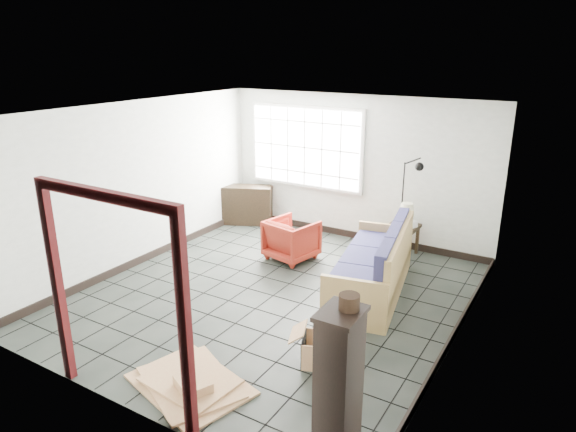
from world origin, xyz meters
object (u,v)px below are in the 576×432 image
Objects in this scene: armchair at (292,237)px; side_table at (403,230)px; tall_shelf at (338,394)px; futon_sofa at (376,269)px.

armchair is 1.88m from side_table.
tall_shelf is at bearing -77.13° from side_table.
armchair reaches higher than side_table.
tall_shelf is (2.62, -3.71, 0.39)m from armchair.
tall_shelf is at bearing 137.11° from armchair.
armchair is (-1.67, 0.47, 0.01)m from futon_sofa.
futon_sofa is at bearing -84.72° from side_table.
armchair is at bearing -144.31° from side_table.
futon_sofa is 1.57m from side_table.
tall_shelf reaches higher than futon_sofa.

